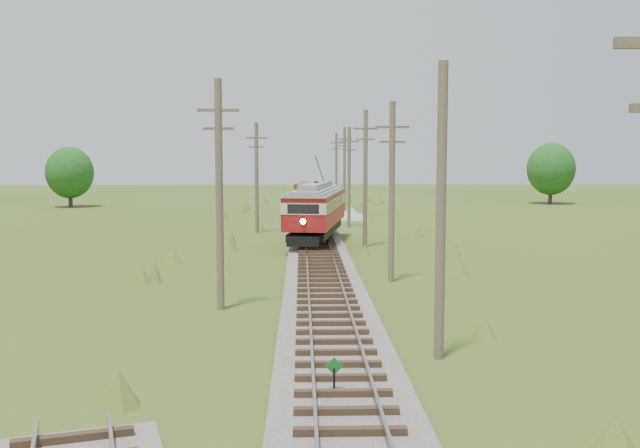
{
  "coord_description": "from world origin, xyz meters",
  "views": [
    {
      "loc": [
        -1.0,
        -15.78,
        6.09
      ],
      "look_at": [
        0.0,
        22.7,
        2.35
      ],
      "focal_mm": 40.0,
      "sensor_mm": 36.0,
      "label": 1
    }
  ],
  "objects_px": {
    "gondola": "(311,195)",
    "gravel_pile": "(352,214)",
    "streetcar": "(316,207)",
    "switch_marker": "(334,375)"
  },
  "relations": [
    {
      "from": "switch_marker",
      "to": "gondola",
      "type": "height_order",
      "value": "gondola"
    },
    {
      "from": "gondola",
      "to": "gravel_pile",
      "type": "xyz_separation_m",
      "value": [
        3.76,
        -5.82,
        -1.47
      ]
    },
    {
      "from": "gondola",
      "to": "gravel_pile",
      "type": "bearing_deg",
      "value": -50.57
    },
    {
      "from": "switch_marker",
      "to": "gondola",
      "type": "bearing_deg",
      "value": 89.79
    },
    {
      "from": "switch_marker",
      "to": "streetcar",
      "type": "relative_size",
      "value": 0.09
    },
    {
      "from": "switch_marker",
      "to": "gravel_pile",
      "type": "distance_m",
      "value": 49.82
    },
    {
      "from": "switch_marker",
      "to": "gondola",
      "type": "relative_size",
      "value": 0.13
    },
    {
      "from": "switch_marker",
      "to": "gravel_pile",
      "type": "bearing_deg",
      "value": 85.44
    },
    {
      "from": "streetcar",
      "to": "gravel_pile",
      "type": "xyz_separation_m",
      "value": [
        3.76,
        18.73,
        -2.02
      ]
    },
    {
      "from": "streetcar",
      "to": "gondola",
      "type": "distance_m",
      "value": 24.55
    }
  ]
}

